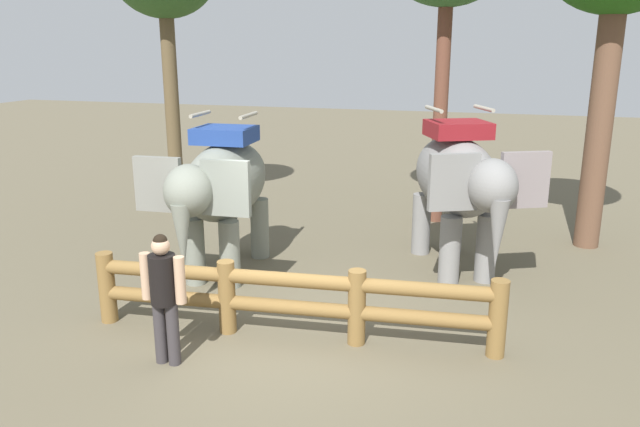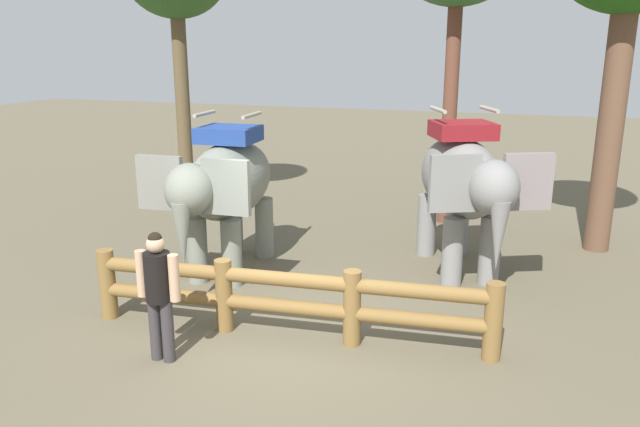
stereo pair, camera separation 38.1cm
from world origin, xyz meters
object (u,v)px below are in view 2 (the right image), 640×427
elephant_center (464,183)px  tourist_woman_in_black (159,288)px  log_fence (286,296)px  elephant_near_left (226,186)px

elephant_center → tourist_woman_in_black: elephant_center is taller
elephant_center → tourist_woman_in_black: 5.53m
log_fence → tourist_woman_in_black: (-1.27, -1.11, 0.39)m
elephant_center → tourist_woman_in_black: bearing=-126.1°
log_fence → elephant_near_left: size_ratio=1.74×
log_fence → tourist_woman_in_black: size_ratio=3.31×
elephant_center → tourist_woman_in_black: (-3.24, -4.44, -0.63)m
log_fence → tourist_woman_in_black: bearing=-138.9°
elephant_center → log_fence: bearing=-120.6°
elephant_near_left → elephant_center: (3.88, 1.30, 0.05)m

